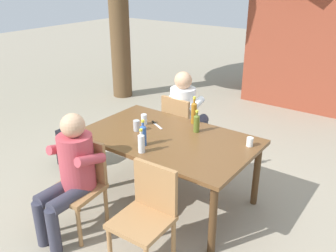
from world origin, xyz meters
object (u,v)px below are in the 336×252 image
(chair_near_right, at_px, (147,211))
(brick_kiosk, at_px, (317,23))
(backpack_by_near_side, at_px, (71,150))
(cup_steel, at_px, (137,126))
(chair_near_left, at_px, (81,181))
(bottle_olive, at_px, (197,123))
(person_in_white_shirt, at_px, (71,170))
(person_in_plaid_shirt, at_px, (186,110))
(cup_glass, at_px, (144,119))
(bottle_amber, at_px, (194,112))
(table_knife, at_px, (156,124))
(cup_white, at_px, (250,142))
(dining_table, at_px, (168,143))
(chair_far_left, at_px, (181,124))
(bottle_clear, at_px, (141,142))
(bottle_blue, at_px, (143,134))

(chair_near_right, relative_size, brick_kiosk, 0.32)
(backpack_by_near_side, bearing_deg, cup_steel, 4.66)
(chair_near_left, distance_m, chair_near_right, 0.81)
(bottle_olive, bearing_deg, person_in_white_shirt, -114.94)
(chair_near_right, relative_size, person_in_plaid_shirt, 0.74)
(cup_glass, height_order, brick_kiosk, brick_kiosk)
(cup_steel, bearing_deg, bottle_amber, 54.81)
(chair_near_left, height_order, person_in_white_shirt, person_in_white_shirt)
(cup_steel, height_order, table_knife, cup_steel)
(bottle_amber, xyz_separation_m, cup_white, (0.75, -0.17, -0.09))
(dining_table, xyz_separation_m, backpack_by_near_side, (-1.41, -0.16, -0.43))
(chair_far_left, bearing_deg, chair_near_left, -90.14)
(table_knife, bearing_deg, chair_far_left, 99.72)
(bottle_amber, relative_size, table_knife, 1.38)
(chair_near_left, distance_m, cup_glass, 1.00)
(chair_near_right, distance_m, bottle_clear, 0.68)
(chair_far_left, bearing_deg, bottle_clear, -72.43)
(table_knife, bearing_deg, bottle_olive, 12.41)
(chair_near_right, distance_m, table_knife, 1.25)
(bottle_olive, height_order, cup_glass, bottle_olive)
(person_in_plaid_shirt, xyz_separation_m, cup_steel, (0.04, -1.02, 0.14))
(backpack_by_near_side, bearing_deg, bottle_clear, -10.71)
(dining_table, relative_size, cup_glass, 14.99)
(cup_white, bearing_deg, cup_steel, -162.03)
(cup_steel, relative_size, backpack_by_near_side, 0.24)
(bottle_amber, xyz_separation_m, backpack_by_near_side, (-1.43, -0.62, -0.64))
(person_in_plaid_shirt, bearing_deg, bottle_olive, -49.68)
(cup_steel, bearing_deg, bottle_blue, -38.82)
(bottle_olive, bearing_deg, chair_far_left, 135.61)
(bottle_clear, xyz_separation_m, table_knife, (-0.29, 0.60, -0.10))
(chair_far_left, xyz_separation_m, bottle_blue, (0.32, -1.14, 0.37))
(chair_near_left, bearing_deg, cup_white, 43.89)
(backpack_by_near_side, bearing_deg, cup_glass, 14.72)
(bottle_clear, height_order, backpack_by_near_side, bottle_clear)
(person_in_plaid_shirt, height_order, bottle_clear, person_in_plaid_shirt)
(bottle_blue, relative_size, backpack_by_near_side, 0.55)
(dining_table, bearing_deg, bottle_blue, -105.14)
(backpack_by_near_side, distance_m, brick_kiosk, 4.86)
(cup_steel, bearing_deg, backpack_by_near_side, -175.34)
(chair_near_right, height_order, table_knife, chair_near_right)
(dining_table, bearing_deg, bottle_amber, 87.73)
(chair_near_right, distance_m, person_in_plaid_shirt, 1.96)
(dining_table, height_order, bottle_olive, bottle_olive)
(bottle_blue, distance_m, cup_glass, 0.52)
(bottle_clear, xyz_separation_m, cup_white, (0.77, 0.72, -0.06))
(person_in_white_shirt, height_order, backpack_by_near_side, person_in_white_shirt)
(bottle_olive, bearing_deg, chair_near_left, -117.40)
(person_in_white_shirt, xyz_separation_m, bottle_blue, (0.32, 0.65, 0.20))
(table_knife, bearing_deg, dining_table, -31.12)
(person_in_white_shirt, xyz_separation_m, person_in_plaid_shirt, (-0.00, 1.90, 0.00))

